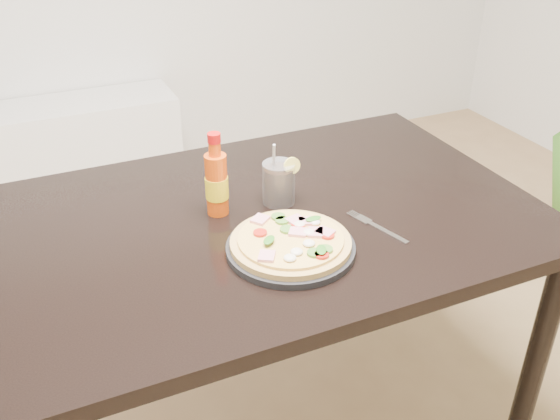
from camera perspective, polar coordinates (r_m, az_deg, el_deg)
name	(u,v)px	position (r m, az deg, el deg)	size (l,w,h in m)	color
dining_table	(261,243)	(1.61, -1.75, -3.05)	(1.40, 0.90, 0.75)	black
plate	(291,248)	(1.43, 0.97, -3.51)	(0.30, 0.30, 0.02)	black
pizza	(292,241)	(1.42, 1.07, -2.83)	(0.28, 0.28, 0.03)	tan
hot_sauce_bottle	(217,182)	(1.54, -5.82, 2.52)	(0.07, 0.07, 0.22)	#D3480C
cola_cup	(279,184)	(1.60, -0.11, 2.41)	(0.09, 0.08, 0.17)	black
fork	(375,226)	(1.53, 8.71, -1.46)	(0.07, 0.19, 0.00)	silver
media_console	(33,158)	(3.24, -21.66, 4.40)	(1.40, 0.34, 0.50)	white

